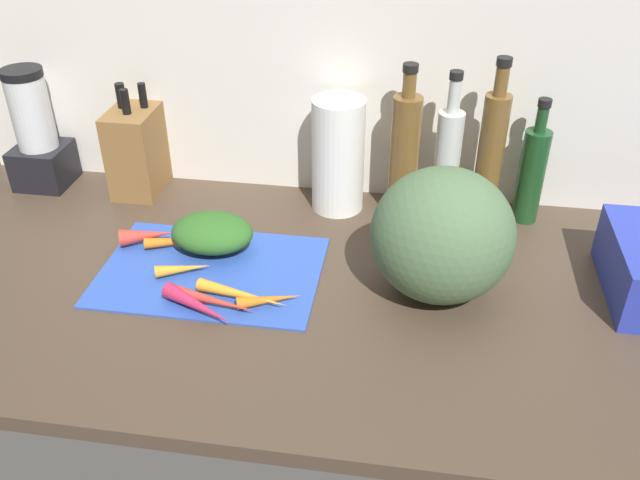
{
  "coord_description": "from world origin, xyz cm",
  "views": [
    {
      "loc": [
        17.82,
        -101.85,
        76.93
      ],
      "look_at": [
        1.93,
        0.51,
        9.55
      ],
      "focal_mm": 38.03,
      "sensor_mm": 36.0,
      "label": 1
    }
  ],
  "objects_px": {
    "carrot_1": "(210,300)",
    "paper_towel_roll": "(338,156)",
    "carrot_3": "(269,299)",
    "blender_appliance": "(37,136)",
    "knife_block": "(137,150)",
    "carrot_2": "(147,235)",
    "cutting_board": "(211,270)",
    "carrot_0": "(183,269)",
    "carrot_6": "(242,295)",
    "bottle_3": "(532,173)",
    "carrot_5": "(198,306)",
    "bottle_0": "(404,154)",
    "winter_squash": "(442,236)",
    "bottle_2": "(490,157)",
    "carrot_4": "(184,241)",
    "bottle_1": "(447,163)"
  },
  "relations": [
    {
      "from": "carrot_6",
      "to": "winter_squash",
      "type": "bearing_deg",
      "value": 14.41
    },
    {
      "from": "carrot_5",
      "to": "bottle_3",
      "type": "bearing_deg",
      "value": 35.7
    },
    {
      "from": "carrot_2",
      "to": "blender_appliance",
      "type": "distance_m",
      "value": 0.42
    },
    {
      "from": "carrot_6",
      "to": "winter_squash",
      "type": "xyz_separation_m",
      "value": [
        0.35,
        0.09,
        0.1
      ]
    },
    {
      "from": "carrot_4",
      "to": "paper_towel_roll",
      "type": "xyz_separation_m",
      "value": [
        0.29,
        0.22,
        0.11
      ]
    },
    {
      "from": "paper_towel_roll",
      "to": "carrot_2",
      "type": "bearing_deg",
      "value": -148.64
    },
    {
      "from": "knife_block",
      "to": "bottle_0",
      "type": "xyz_separation_m",
      "value": [
        0.6,
        -0.02,
        0.04
      ]
    },
    {
      "from": "knife_block",
      "to": "carrot_2",
      "type": "bearing_deg",
      "value": -66.69
    },
    {
      "from": "carrot_1",
      "to": "paper_towel_roll",
      "type": "bearing_deg",
      "value": 66.24
    },
    {
      "from": "paper_towel_roll",
      "to": "bottle_2",
      "type": "xyz_separation_m",
      "value": [
        0.32,
        -0.02,
        0.03
      ]
    },
    {
      "from": "cutting_board",
      "to": "carrot_3",
      "type": "height_order",
      "value": "carrot_3"
    },
    {
      "from": "carrot_0",
      "to": "paper_towel_roll",
      "type": "distance_m",
      "value": 0.42
    },
    {
      "from": "carrot_6",
      "to": "paper_towel_roll",
      "type": "height_order",
      "value": "paper_towel_roll"
    },
    {
      "from": "carrot_0",
      "to": "bottle_1",
      "type": "height_order",
      "value": "bottle_1"
    },
    {
      "from": "carrot_3",
      "to": "blender_appliance",
      "type": "xyz_separation_m",
      "value": [
        -0.63,
        0.38,
        0.1
      ]
    },
    {
      "from": "carrot_1",
      "to": "carrot_6",
      "type": "xyz_separation_m",
      "value": [
        0.05,
        0.02,
        -0.0
      ]
    },
    {
      "from": "carrot_5",
      "to": "bottle_0",
      "type": "distance_m",
      "value": 0.55
    },
    {
      "from": "carrot_3",
      "to": "bottle_3",
      "type": "xyz_separation_m",
      "value": [
        0.48,
        0.39,
        0.09
      ]
    },
    {
      "from": "carrot_1",
      "to": "bottle_1",
      "type": "xyz_separation_m",
      "value": [
        0.41,
        0.39,
        0.11
      ]
    },
    {
      "from": "carrot_3",
      "to": "carrot_6",
      "type": "relative_size",
      "value": 0.66
    },
    {
      "from": "bottle_1",
      "to": "bottle_2",
      "type": "height_order",
      "value": "bottle_2"
    },
    {
      "from": "cutting_board",
      "to": "knife_block",
      "type": "distance_m",
      "value": 0.41
    },
    {
      "from": "carrot_3",
      "to": "knife_block",
      "type": "distance_m",
      "value": 0.56
    },
    {
      "from": "carrot_0",
      "to": "bottle_2",
      "type": "distance_m",
      "value": 0.66
    },
    {
      "from": "carrot_6",
      "to": "blender_appliance",
      "type": "height_order",
      "value": "blender_appliance"
    },
    {
      "from": "carrot_5",
      "to": "carrot_1",
      "type": "bearing_deg",
      "value": 54.82
    },
    {
      "from": "blender_appliance",
      "to": "paper_towel_roll",
      "type": "height_order",
      "value": "blender_appliance"
    },
    {
      "from": "carrot_2",
      "to": "knife_block",
      "type": "relative_size",
      "value": 0.42
    },
    {
      "from": "bottle_2",
      "to": "blender_appliance",
      "type": "bearing_deg",
      "value": 178.69
    },
    {
      "from": "carrot_1",
      "to": "paper_towel_roll",
      "type": "height_order",
      "value": "paper_towel_roll"
    },
    {
      "from": "carrot_4",
      "to": "carrot_5",
      "type": "distance_m",
      "value": 0.22
    },
    {
      "from": "carrot_2",
      "to": "knife_block",
      "type": "xyz_separation_m",
      "value": [
        -0.1,
        0.23,
        0.08
      ]
    },
    {
      "from": "carrot_1",
      "to": "knife_block",
      "type": "bearing_deg",
      "value": 124.81
    },
    {
      "from": "cutting_board",
      "to": "bottle_0",
      "type": "bearing_deg",
      "value": 38.94
    },
    {
      "from": "carrot_2",
      "to": "winter_squash",
      "type": "relative_size",
      "value": 0.42
    },
    {
      "from": "winter_squash",
      "to": "carrot_5",
      "type": "bearing_deg",
      "value": -162.02
    },
    {
      "from": "knife_block",
      "to": "bottle_2",
      "type": "bearing_deg",
      "value": -2.37
    },
    {
      "from": "carrot_0",
      "to": "carrot_3",
      "type": "bearing_deg",
      "value": -20.22
    },
    {
      "from": "blender_appliance",
      "to": "paper_towel_roll",
      "type": "xyz_separation_m",
      "value": [
        0.7,
        -0.0,
        0.01
      ]
    },
    {
      "from": "carrot_1",
      "to": "bottle_2",
      "type": "bearing_deg",
      "value": 37.65
    },
    {
      "from": "carrot_2",
      "to": "carrot_6",
      "type": "distance_m",
      "value": 0.29
    },
    {
      "from": "carrot_3",
      "to": "cutting_board",
      "type": "bearing_deg",
      "value": 146.13
    },
    {
      "from": "carrot_0",
      "to": "carrot_3",
      "type": "relative_size",
      "value": 0.89
    },
    {
      "from": "knife_block",
      "to": "bottle_1",
      "type": "relative_size",
      "value": 0.76
    },
    {
      "from": "carrot_3",
      "to": "carrot_6",
      "type": "xyz_separation_m",
      "value": [
        -0.05,
        0.0,
        0.0
      ]
    },
    {
      "from": "paper_towel_roll",
      "to": "carrot_5",
      "type": "bearing_deg",
      "value": -114.42
    },
    {
      "from": "bottle_3",
      "to": "paper_towel_roll",
      "type": "bearing_deg",
      "value": -178.61
    },
    {
      "from": "bottle_0",
      "to": "bottle_2",
      "type": "distance_m",
      "value": 0.18
    },
    {
      "from": "cutting_board",
      "to": "carrot_4",
      "type": "bearing_deg",
      "value": 137.3
    },
    {
      "from": "carrot_6",
      "to": "carrot_5",
      "type": "bearing_deg",
      "value": -146.31
    }
  ]
}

